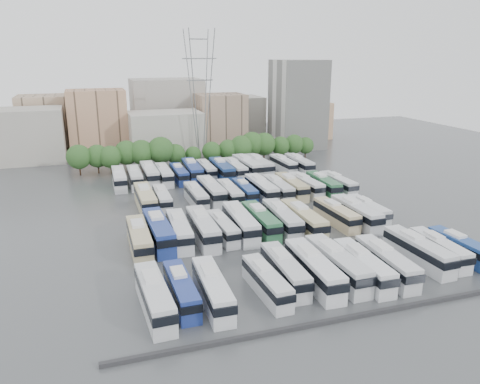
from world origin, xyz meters
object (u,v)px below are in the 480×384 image
object	(u,v)px
bus_r2_s12	(323,184)
bus_r3_s3	(164,174)
bus_r2_s13	(338,183)
bus_r1_s10	(336,214)
bus_r0_s1	(181,289)
bus_r1_s6	(261,221)
electricity_pylon	(200,90)
bus_r2_s5	(211,191)
bus_r3_s4	(179,174)
bus_r0_s6	(314,269)
bus_r3_s9	(247,166)
bus_r3_s1	(135,177)
bus_r3_s8	(235,169)
bus_r3_s2	(150,173)
bus_r3_s7	(222,170)
bus_r0_s8	(363,266)
bus_r0_s4	(267,282)
bus_r1_s1	(159,231)
bus_r2_s8	(261,189)
bus_r1_s4	(223,228)
bus_r2_s7	(245,191)
bus_r0_s2	(212,289)
bus_r1_s3	(203,228)
bus_r1_s11	(356,213)
bus_r2_s11	(306,185)
bus_r3_s6	(206,170)
bus_r0_s0	(154,296)
bus_r0_s13	(461,248)
bus_r2_s2	(162,198)
bus_r2_s10	(291,186)
bus_r1_s12	(368,210)
bus_r2_s9	(278,188)
bus_r0_s5	(285,270)
bus_r3_s12	(283,164)
apartment_tower	(298,104)
bus_r1_s7	(282,219)
bus_r0_s11	(418,250)
bus_r3_s5	(192,170)
bus_r0_s9	(386,262)
bus_r1_s8	(303,219)
bus_r3_s10	(259,165)
bus_r1_s2	(179,230)
bus_r2_s4	(196,196)
bus_r2_s6	(230,193)
bus_r1_s5	(241,222)
bus_r3_s0	(119,178)
bus_r1_s0	(139,238)

from	to	relation	value
bus_r2_s12	bus_r3_s3	xyz separation A→B (m)	(-29.92, 18.66, -0.03)
bus_r2_s13	bus_r1_s10	bearing A→B (deg)	-122.77
bus_r0_s1	bus_r1_s6	distance (m)	24.72
electricity_pylon	bus_r2_s12	world-z (taller)	electricity_pylon
bus_r2_s13	bus_r2_s5	bearing A→B (deg)	172.66
bus_r0_s1	bus_r3_s4	distance (m)	54.07
bus_r0_s6	bus_r3_s9	world-z (taller)	bus_r3_s9
bus_r1_s6	bus_r2_s5	distance (m)	18.88
bus_r3_s1	bus_r3_s8	xyz separation A→B (m)	(23.00, 0.09, 0.07)
bus_r3_s4	bus_r3_s2	bearing A→B (deg)	167.23
bus_r0_s6	bus_r3_s9	size ratio (longest dim) A/B	0.96
bus_r3_s7	bus_r0_s8	bearing A→B (deg)	-85.90
bus_r0_s4	bus_r1_s1	world-z (taller)	bus_r1_s1
bus_r2_s8	bus_r1_s4	bearing A→B (deg)	-126.61
bus_r2_s7	bus_r2_s13	xyz separation A→B (m)	(20.09, -1.24, 0.10)
bus_r0_s2	bus_r3_s3	xyz separation A→B (m)	(3.31, 54.49, -0.01)
bus_r1_s3	bus_r3_s9	xyz separation A→B (m)	(19.76, 36.38, 0.07)
bus_r1_s11	bus_r2_s13	distance (m)	19.07
bus_r2_s11	bus_r3_s6	bearing A→B (deg)	127.36
bus_r0_s0	bus_r1_s10	bearing A→B (deg)	26.85
bus_r0_s4	bus_r3_s9	bearing A→B (deg)	71.30
bus_r0_s2	bus_r0_s13	xyz separation A→B (m)	(36.38, 0.82, -0.14)
bus_r2_s2	bus_r3_s2	bearing A→B (deg)	90.47
bus_r2_s10	bus_r1_s12	bearing A→B (deg)	-67.42
bus_r2_s9	bus_r2_s11	bearing A→B (deg)	7.13
bus_r0_s8	bus_r1_s10	bearing A→B (deg)	72.43
bus_r0_s5	bus_r3_s12	world-z (taller)	bus_r0_s5
apartment_tower	bus_r0_s2	bearing A→B (deg)	-120.55
bus_r3_s12	bus_r1_s1	bearing A→B (deg)	-136.73
bus_r1_s6	bus_r2_s8	world-z (taller)	bus_r2_s8
bus_r2_s9	bus_r3_s6	xyz separation A→B (m)	(-9.78, 19.98, -0.11)
bus_r2_s12	bus_r0_s5	bearing A→B (deg)	-122.70
bus_r0_s0	bus_r1_s7	size ratio (longest dim) A/B	0.96
bus_r0_s11	bus_r3_s5	distance (m)	57.24
bus_r1_s1	bus_r1_s12	distance (m)	36.42
bus_r0_s0	bus_r0_s9	world-z (taller)	bus_r0_s0
bus_r3_s5	bus_r3_s8	xyz separation A→B (m)	(9.90, -1.03, -0.14)
bus_r1_s8	bus_r3_s10	xyz separation A→B (m)	(6.41, 38.02, 0.01)
bus_r0_s4	bus_r1_s4	world-z (taller)	bus_r1_s4
bus_r0_s13	bus_r3_s1	xyz separation A→B (m)	(-39.51, 53.38, 0.13)
bus_r1_s2	bus_r3_s8	distance (m)	40.16
bus_r2_s4	bus_r2_s6	xyz separation A→B (m)	(6.61, -0.41, 0.03)
bus_r0_s4	bus_r1_s5	distance (m)	19.71
bus_r1_s10	bus_r1_s2	bearing A→B (deg)	176.16
bus_r1_s1	bus_r1_s7	world-z (taller)	bus_r1_s1
bus_r2_s12	bus_r3_s3	world-z (taller)	bus_r2_s12
bus_r0_s5	bus_r1_s4	size ratio (longest dim) A/B	1.09
bus_r3_s0	bus_r1_s0	bearing A→B (deg)	-88.83
bus_r1_s3	bus_r2_s6	distance (m)	19.75
bus_r2_s11	bus_r2_s6	bearing A→B (deg)	179.00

